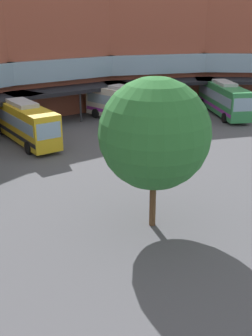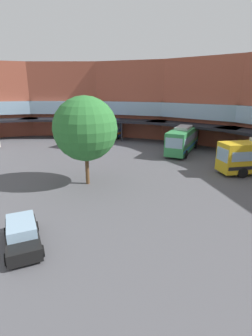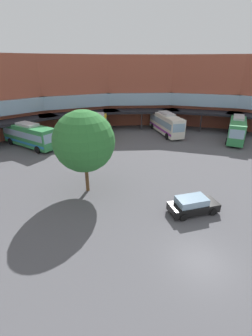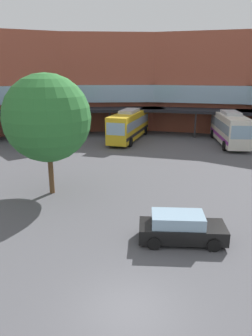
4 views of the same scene
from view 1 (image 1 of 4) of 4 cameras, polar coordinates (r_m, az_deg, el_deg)
bus_0 at (r=39.10m, az=-14.26°, el=6.42°), size 7.72×10.93×3.85m
bus_4 at (r=50.14m, az=13.59°, el=9.62°), size 11.07×8.34×3.94m
bus_5 at (r=45.43m, az=-0.09°, el=9.06°), size 5.50×10.61×3.92m
plaza_tree at (r=21.32m, az=4.04°, el=4.83°), size 5.98×5.98×8.39m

